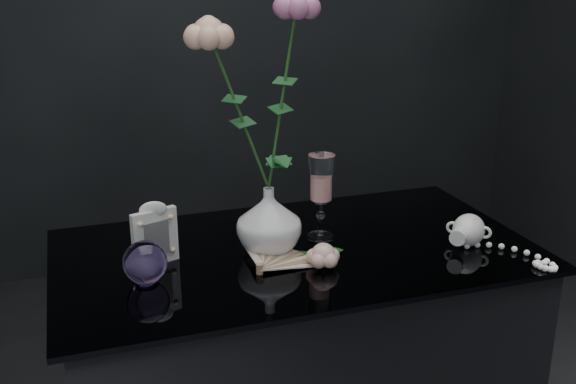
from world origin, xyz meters
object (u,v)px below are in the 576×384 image
object	(u,v)px
loose_rose	(323,255)
pearl_jar	(469,229)
picture_frame	(155,233)
paperweight	(145,262)
wine_glass	(321,197)
vase	(269,221)

from	to	relation	value
loose_rose	pearl_jar	world-z (taller)	pearl_jar
picture_frame	loose_rose	xyz separation A→B (m)	(0.33, -0.13, -0.04)
paperweight	pearl_jar	bearing A→B (deg)	-2.92
wine_glass	paperweight	xyz separation A→B (m)	(-0.41, -0.10, -0.06)
paperweight	pearl_jar	distance (m)	0.71
picture_frame	wine_glass	bearing A→B (deg)	-15.66
wine_glass	picture_frame	xyz separation A→B (m)	(-0.38, -0.02, -0.03)
vase	loose_rose	size ratio (longest dim) A/B	0.95
vase	picture_frame	size ratio (longest dim) A/B	1.06
picture_frame	vase	bearing A→B (deg)	-23.26
paperweight	loose_rose	distance (m)	0.36
vase	paperweight	xyz separation A→B (m)	(-0.28, -0.06, -0.03)
wine_glass	loose_rose	xyz separation A→B (m)	(-0.05, -0.15, -0.07)
vase	pearl_jar	world-z (taller)	vase
wine_glass	picture_frame	distance (m)	0.38
loose_rose	pearl_jar	xyz separation A→B (m)	(0.35, 0.01, 0.01)
vase	wine_glass	bearing A→B (deg)	16.50
vase	pearl_jar	xyz separation A→B (m)	(0.44, -0.10, -0.04)
picture_frame	paperweight	world-z (taller)	picture_frame
picture_frame	loose_rose	world-z (taller)	picture_frame
paperweight	loose_rose	world-z (taller)	paperweight
pearl_jar	picture_frame	bearing A→B (deg)	-146.62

